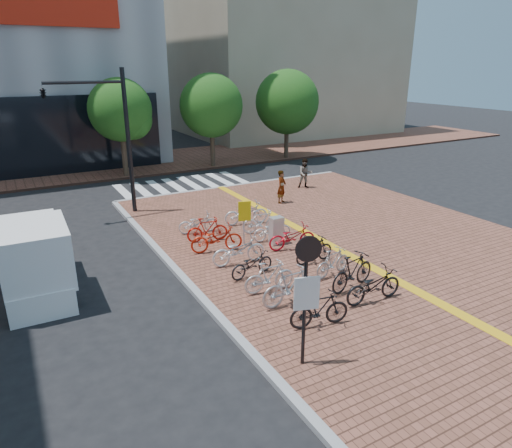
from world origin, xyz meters
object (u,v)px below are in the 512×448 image
pedestrian_b (305,173)px  pedestrian_a (282,187)px  bike_5 (217,239)px  bike_13 (272,230)px  bike_14 (261,221)px  utility_box (276,230)px  traffic_light_pole (91,117)px  bike_0 (319,309)px  bike_10 (333,262)px  bike_6 (207,229)px  bike_11 (314,250)px  bike_12 (292,237)px  bike_7 (198,223)px  bike_8 (374,285)px  bike_4 (239,250)px  yellow_sign (244,215)px  bike_2 (269,277)px  bike_9 (353,271)px  bike_15 (246,213)px  bike_3 (252,264)px  notice_sign (306,286)px  box_truck (35,259)px  bike_1 (291,286)px

pedestrian_b → pedestrian_a: bearing=-120.1°
bike_5 → bike_13: (2.43, -0.01, -0.08)m
bike_14 → utility_box: size_ratio=1.51×
bike_13 → traffic_light_pole: traffic_light_pole is taller
bike_0 → bike_10: size_ratio=1.08×
pedestrian_b → bike_14: bearing=-112.5°
bike_6 → bike_11: bearing=-134.8°
bike_12 → bike_7: bearing=45.8°
bike_8 → pedestrian_a: size_ratio=1.17×
bike_5 → bike_4: bearing=-159.5°
bike_6 → bike_10: 5.44m
bike_14 → yellow_sign: (-1.30, -0.93, 0.75)m
bike_13 → bike_6: bearing=67.8°
traffic_light_pole → pedestrian_a: bearing=-14.8°
bike_2 → bike_7: bearing=4.4°
bike_2 → bike_10: size_ratio=1.06×
bike_6 → bike_13: (2.31, -1.14, -0.06)m
bike_8 → yellow_sign: yellow_sign is taller
pedestrian_a → traffic_light_pole: traffic_light_pole is taller
bike_4 → bike_14: size_ratio=1.19×
bike_9 → bike_13: bearing=-11.4°
bike_2 → bike_11: bike_2 is taller
bike_8 → bike_15: size_ratio=1.01×
bike_3 → bike_5: size_ratio=0.85×
pedestrian_a → notice_sign: (-6.58, -11.46, 1.21)m
bike_7 → traffic_light_pole: size_ratio=0.25×
bike_2 → bike_5: bike_5 is taller
yellow_sign → box_truck: size_ratio=0.42×
bike_15 → pedestrian_b: bearing=-45.1°
bike_13 → bike_2: bearing=151.9°
utility_box → bike_2: bearing=-124.5°
bike_11 → bike_15: size_ratio=0.82×
bike_6 → notice_sign: 8.58m
bike_6 → bike_5: bearing=-174.3°
bike_4 → bike_13: 2.62m
bike_9 → pedestrian_a: bearing=-30.6°
pedestrian_b → box_truck: 15.61m
bike_8 → bike_9: size_ratio=1.01×
notice_sign → traffic_light_pole: bearing=97.6°
bike_5 → bike_1: bearing=-165.1°
bike_3 → yellow_sign: bearing=-31.5°
bike_11 → notice_sign: notice_sign is taller
bike_11 → notice_sign: size_ratio=0.49×
bike_5 → pedestrian_b: size_ratio=1.18×
bike_3 → bike_9: 3.28m
bike_0 → bike_14: (2.22, 7.00, -0.01)m
utility_box → box_truck: size_ratio=0.26×
bike_4 → bike_11: (2.39, -1.20, -0.04)m
bike_9 → bike_12: 3.62m
bike_3 → bike_5: bike_5 is taller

